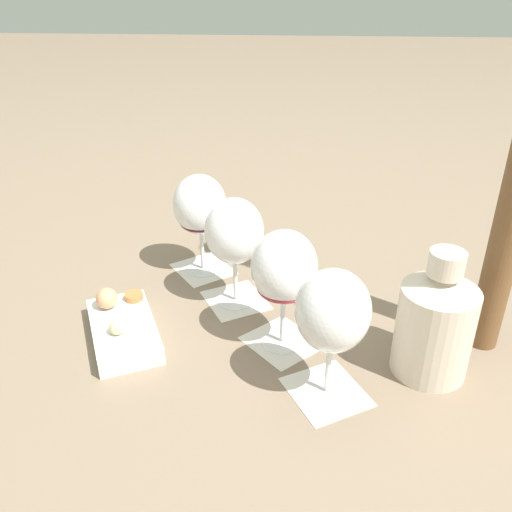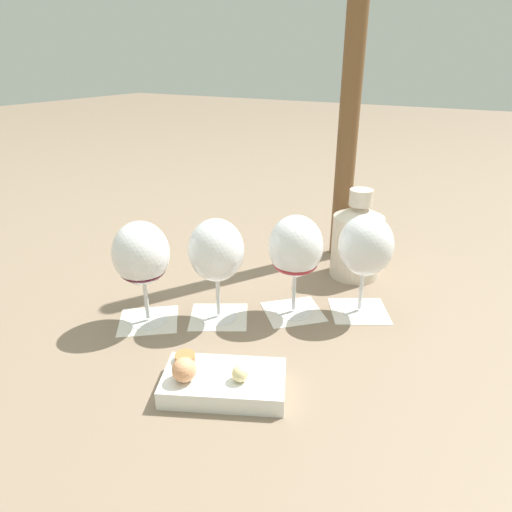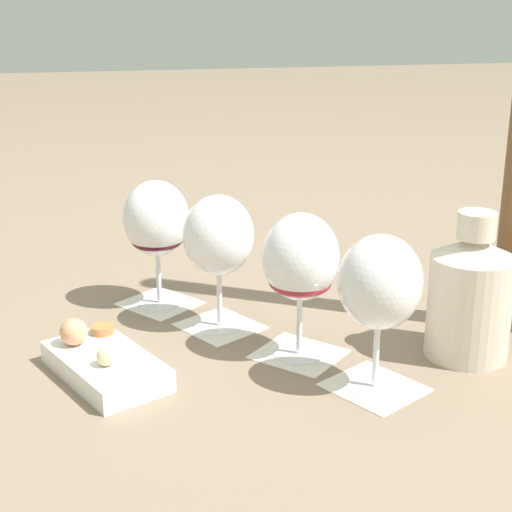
{
  "view_description": "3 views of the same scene",
  "coord_description": "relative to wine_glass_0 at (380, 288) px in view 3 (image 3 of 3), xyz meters",
  "views": [
    {
      "loc": [
        -0.05,
        0.75,
        0.53
      ],
      "look_at": [
        0.0,
        0.0,
        0.12
      ],
      "focal_mm": 38.0,
      "sensor_mm": 36.0,
      "label": 1
    },
    {
      "loc": [
        0.65,
        0.37,
        0.45
      ],
      "look_at": [
        0.0,
        0.0,
        0.12
      ],
      "focal_mm": 32.0,
      "sensor_mm": 36.0,
      "label": 2
    },
    {
      "loc": [
        0.22,
        0.96,
        0.46
      ],
      "look_at": [
        0.0,
        0.0,
        0.12
      ],
      "focal_mm": 55.0,
      "sensor_mm": 36.0,
      "label": 3
    }
  ],
  "objects": [
    {
      "name": "ground_plane",
      "position": [
        0.11,
        -0.17,
        -0.13
      ],
      "size": [
        8.0,
        8.0,
        0.0
      ],
      "primitive_type": "plane",
      "color": "#7F6B56"
    },
    {
      "name": "tasting_card_0",
      "position": [
        0.0,
        0.0,
        -0.13
      ],
      "size": [
        0.14,
        0.14,
        0.0
      ],
      "color": "silver",
      "rests_on": "ground_plane"
    },
    {
      "name": "tasting_card_1",
      "position": [
        0.07,
        -0.11,
        -0.13
      ],
      "size": [
        0.14,
        0.14,
        0.0
      ],
      "color": "silver",
      "rests_on": "ground_plane"
    },
    {
      "name": "tasting_card_2",
      "position": [
        0.15,
        -0.22,
        -0.13
      ],
      "size": [
        0.14,
        0.14,
        0.0
      ],
      "color": "silver",
      "rests_on": "ground_plane"
    },
    {
      "name": "tasting_card_3",
      "position": [
        0.23,
        -0.33,
        -0.13
      ],
      "size": [
        0.14,
        0.14,
        0.0
      ],
      "color": "silver",
      "rests_on": "ground_plane"
    },
    {
      "name": "wine_glass_0",
      "position": [
        0.0,
        0.0,
        0.0
      ],
      "size": [
        0.1,
        0.1,
        0.19
      ],
      "color": "white",
      "rests_on": "tasting_card_0"
    },
    {
      "name": "wine_glass_1",
      "position": [
        0.07,
        -0.11,
        0.0
      ],
      "size": [
        0.1,
        0.1,
        0.19
      ],
      "color": "white",
      "rests_on": "tasting_card_1"
    },
    {
      "name": "wine_glass_2",
      "position": [
        0.15,
        -0.22,
        0.0
      ],
      "size": [
        0.1,
        0.1,
        0.19
      ],
      "color": "white",
      "rests_on": "tasting_card_2"
    },
    {
      "name": "wine_glass_3",
      "position": [
        0.23,
        -0.33,
        0.0
      ],
      "size": [
        0.1,
        0.1,
        0.19
      ],
      "color": "white",
      "rests_on": "tasting_card_3"
    },
    {
      "name": "ceramic_vase",
      "position": [
        -0.15,
        -0.06,
        -0.04
      ],
      "size": [
        0.11,
        0.11,
        0.2
      ],
      "color": "beige",
      "rests_on": "ground_plane"
    },
    {
      "name": "snack_dish",
      "position": [
        0.32,
        -0.11,
        -0.11
      ],
      "size": [
        0.16,
        0.2,
        0.06
      ],
      "color": "white",
      "rests_on": "ground_plane"
    }
  ]
}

